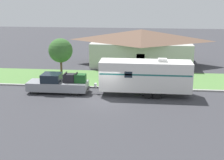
# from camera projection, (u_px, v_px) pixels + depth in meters

# --- Properties ---
(ground_plane) EXTENTS (120.00, 120.00, 0.00)m
(ground_plane) POSITION_uv_depth(u_px,v_px,m) (105.00, 100.00, 28.11)
(ground_plane) COLOR #38383D
(curb_strip) EXTENTS (80.00, 0.30, 0.14)m
(curb_strip) POSITION_uv_depth(u_px,v_px,m) (110.00, 88.00, 31.69)
(curb_strip) COLOR #999993
(curb_strip) RESTS_ON ground_plane
(lawn_strip) EXTENTS (80.00, 7.00, 0.03)m
(lawn_strip) POSITION_uv_depth(u_px,v_px,m) (113.00, 79.00, 35.20)
(lawn_strip) COLOR #568442
(lawn_strip) RESTS_ON ground_plane
(house_across_street) EXTENTS (13.95, 8.52, 4.67)m
(house_across_street) POSITION_uv_depth(u_px,v_px,m) (141.00, 46.00, 42.09)
(house_across_street) COLOR #B2B2A8
(house_across_street) RESTS_ON ground_plane
(pickup_truck) EXTENTS (5.91, 1.95, 2.00)m
(pickup_truck) POSITION_uv_depth(u_px,v_px,m) (58.00, 84.00, 30.18)
(pickup_truck) COLOR black
(pickup_truck) RESTS_ON ground_plane
(travel_trailer) EXTENTS (9.51, 2.34, 3.58)m
(travel_trailer) POSITION_uv_depth(u_px,v_px,m) (145.00, 76.00, 29.06)
(travel_trailer) COLOR black
(travel_trailer) RESTS_ON ground_plane
(mailbox) EXTENTS (0.48, 0.20, 1.36)m
(mailbox) POSITION_uv_depth(u_px,v_px,m) (176.00, 78.00, 31.51)
(mailbox) COLOR brown
(mailbox) RESTS_ON ground_plane
(tree_in_yard) EXTENTS (2.72, 2.72, 4.47)m
(tree_in_yard) POSITION_uv_depth(u_px,v_px,m) (61.00, 51.00, 35.04)
(tree_in_yard) COLOR brown
(tree_in_yard) RESTS_ON ground_plane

